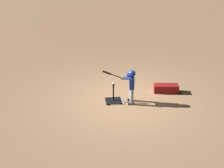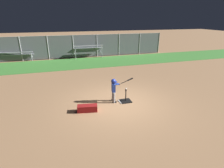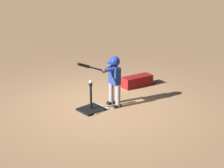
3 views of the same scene
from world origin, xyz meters
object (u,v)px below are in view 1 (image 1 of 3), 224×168
Objects in this scene: batting_tee at (113,100)px; baseball at (113,83)px; equipment_bag at (166,88)px; batter_child at (131,82)px.

batting_tee is 8.37× the size of baseball.
baseball is 0.09× the size of equipment_bag.
batting_tee is 0.74× the size of equipment_bag.
equipment_bag is (-1.37, -0.56, -0.59)m from batter_child.
equipment_bag is (-1.90, -0.42, -0.52)m from baseball.
batter_child reaches higher than batting_tee.
batter_child is 1.59m from equipment_bag.
batting_tee is at bearing -14.98° from batter_child.
batter_child is at bearing 165.02° from baseball.
batting_tee is 0.54× the size of batter_child.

